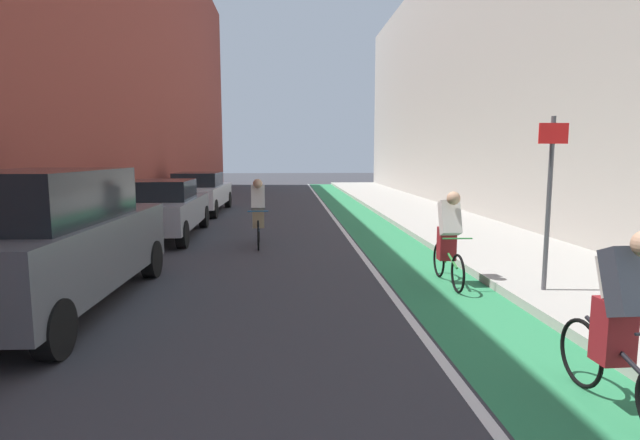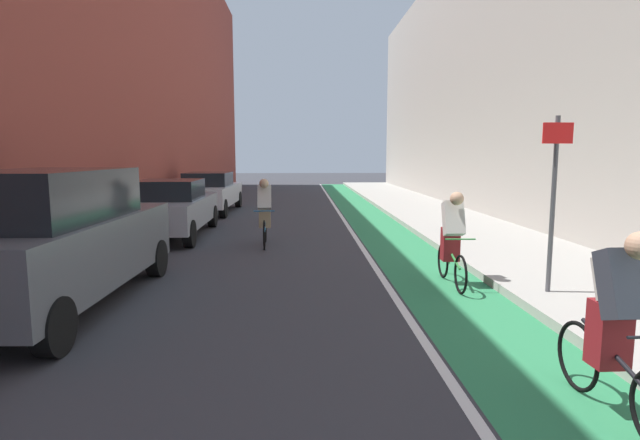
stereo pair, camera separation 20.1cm
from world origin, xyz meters
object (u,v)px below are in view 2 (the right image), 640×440
(parked_sedan_silver, at_px, (171,208))
(street_sign_post, at_px, (554,189))
(cyclist_trailing, at_px, (452,238))
(cyclist_far, at_px, (265,211))
(cyclist_mid, at_px, (617,319))
(parked_suv_gray, at_px, (54,238))
(parked_sedan_white, at_px, (210,192))

(parked_sedan_silver, xyz_separation_m, street_sign_post, (7.18, -6.22, 0.91))
(cyclist_trailing, distance_m, cyclist_far, 5.08)
(cyclist_far, relative_size, street_sign_post, 0.67)
(cyclist_mid, distance_m, cyclist_trailing, 4.28)
(parked_suv_gray, relative_size, cyclist_mid, 2.80)
(cyclist_trailing, height_order, street_sign_post, street_sign_post)
(parked_suv_gray, height_order, parked_sedan_silver, parked_suv_gray)
(parked_sedan_silver, bearing_deg, cyclist_far, -29.69)
(cyclist_trailing, relative_size, street_sign_post, 0.64)
(cyclist_trailing, bearing_deg, street_sign_post, -38.61)
(cyclist_mid, bearing_deg, cyclist_far, 113.15)
(parked_sedan_white, bearing_deg, cyclist_trailing, -61.39)
(cyclist_mid, relative_size, cyclist_far, 0.97)
(parked_suv_gray, bearing_deg, cyclist_trailing, 9.86)
(parked_suv_gray, distance_m, parked_sedan_white, 12.04)
(parked_suv_gray, distance_m, street_sign_post, 7.22)
(parked_sedan_silver, distance_m, cyclist_trailing, 7.98)
(cyclist_mid, relative_size, cyclist_trailing, 1.01)
(street_sign_post, bearing_deg, parked_suv_gray, -179.26)
(cyclist_far, bearing_deg, cyclist_mid, -66.85)
(parked_sedan_silver, relative_size, cyclist_trailing, 2.71)
(cyclist_mid, distance_m, cyclist_far, 8.77)
(parked_sedan_white, xyz_separation_m, cyclist_trailing, (6.00, -10.99, 0.02))
(parked_suv_gray, distance_m, parked_sedan_silver, 6.32)
(parked_suv_gray, distance_m, cyclist_trailing, 6.09)
(parked_sedan_white, xyz_separation_m, cyclist_mid, (6.05, -15.27, 0.06))
(parked_suv_gray, height_order, cyclist_trailing, parked_suv_gray)
(parked_suv_gray, relative_size, parked_sedan_white, 1.00)
(cyclist_mid, xyz_separation_m, street_sign_post, (1.13, 3.33, 0.84))
(parked_suv_gray, height_order, cyclist_far, parked_suv_gray)
(parked_suv_gray, xyz_separation_m, parked_sedan_silver, (0.00, 6.32, -0.23))
(parked_sedan_white, distance_m, cyclist_mid, 16.43)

